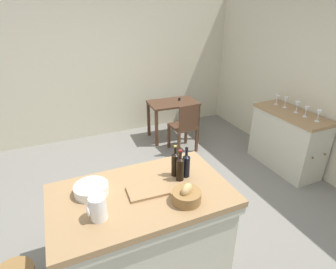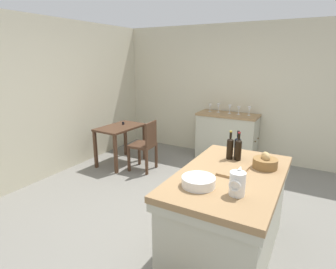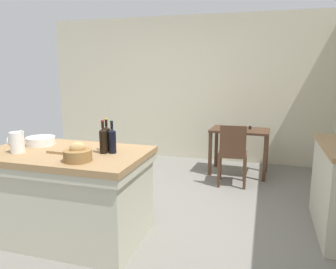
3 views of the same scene
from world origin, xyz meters
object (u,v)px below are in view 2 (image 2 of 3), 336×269
Objects in this scene: wine_bottle_green at (238,149)px; wine_glass_left at (239,109)px; wine_glass_right at (219,106)px; wine_glass_far_left at (249,109)px; island_table at (228,211)px; side_cabinet at (227,137)px; writing_desk at (120,132)px; wooden_chair at (145,144)px; wine_glass_middle at (230,107)px; wash_bowl at (198,182)px; cutting_board at (233,171)px; bread_basket at (265,162)px; wine_bottle_amber at (230,148)px; wine_glass_far_right at (210,106)px; wine_bottle_dark at (237,147)px; pitcher at (237,183)px.

wine_glass_left is at bearing 15.15° from wine_bottle_green.
wine_glass_far_left is at bearing -91.46° from wine_glass_right.
side_cabinet is at bearing 17.92° from island_table.
writing_desk is 0.61m from wooden_chair.
wash_bowl is at bearing -167.71° from wine_glass_middle.
wash_bowl is at bearing 158.79° from cutting_board.
wine_bottle_green is at bearing 74.78° from bread_basket.
wine_glass_far_right is at bearing 25.67° from wine_bottle_amber.
wine_bottle_amber is at bearing -154.33° from wine_glass_far_right.
wine_bottle_dark is 1.79× the size of wine_glass_right.
island_table is 1.75× the size of wooden_chair.
wine_glass_left reaches higher than wash_bowl.
bread_basket is 2.55m from wine_glass_left.
pitcher is (-1.87, -2.71, 0.38)m from writing_desk.
wine_glass_right reaches higher than side_cabinet.
pitcher is 0.69× the size of cutting_board.
bread_basket is (0.31, -0.26, 0.47)m from island_table.
wine_glass_middle is 0.99× the size of wine_glass_right.
wine_glass_middle is at bearing 17.85° from cutting_board.
wooden_chair is 2.83× the size of wine_bottle_amber.
wine_bottle_amber is (0.79, -0.03, 0.09)m from wash_bowl.
wine_bottle_green is 2.44m from wine_glass_middle.
wine_bottle_dark is 2.45m from wine_glass_right.
wine_bottle_green is 2.60m from wine_glass_far_right.
side_cabinet is at bearing 98.49° from wine_glass_left.
wooden_chair is 1.78m from wine_glass_middle.
wine_glass_left reaches higher than side_cabinet.
wine_glass_far_left is at bearing 10.18° from wine_bottle_dark.
wine_bottle_amber reaches higher than wine_glass_far_right.
island_table is 0.62m from wash_bowl.
wine_bottle_dark is 0.97× the size of wine_bottle_green.
wine_glass_far_left is at bearing -59.36° from writing_desk.
wine_glass_far_right is (2.22, 1.17, 0.02)m from wine_bottle_dark.
wine_bottle_green is at bearing -159.71° from wine_bottle_dark.
writing_desk is 2.93m from cutting_board.
wine_glass_left is (2.38, 0.92, 0.09)m from bread_basket.
wine_glass_far_right is (-0.01, 0.17, -0.01)m from wine_glass_right.
writing_desk is 2.67× the size of cutting_board.
wine_glass_left is at bearing 9.17° from wash_bowl.
wash_bowl is (-0.40, 0.17, 0.45)m from island_table.
wine_glass_left is (2.21, 0.59, 0.02)m from wine_bottle_dark.
pitcher is 1.57× the size of wine_glass_left.
writing_desk is 5.56× the size of wine_glass_far_left.
wine_glass_left is at bearing 14.96° from wine_bottle_dark.
wine_bottle_dark reaches higher than wine_glass_far_right.
wine_glass_far_right reaches higher than bread_basket.
bread_basket reaches higher than cutting_board.
wine_bottle_dark is at bearing 11.26° from cutting_board.
wine_glass_right reaches higher than wine_glass_left.
wine_glass_left is at bearing -93.47° from wine_glass_right.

